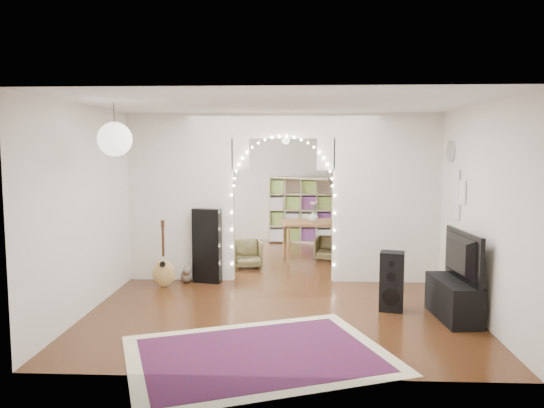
{
  "coord_description": "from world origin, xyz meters",
  "views": [
    {
      "loc": [
        0.22,
        -8.51,
        2.15
      ],
      "look_at": [
        -0.19,
        0.3,
        1.21
      ],
      "focal_mm": 35.0,
      "sensor_mm": 36.0,
      "label": 1
    }
  ],
  "objects_px": {
    "media_console": "(453,299)",
    "dining_chair_left": "(247,254)",
    "dining_table": "(313,225)",
    "dining_chair_right": "(329,249)",
    "floor_speaker": "(392,281)",
    "bookcase": "(301,210)",
    "acoustic_guitar": "(163,262)"
  },
  "relations": [
    {
      "from": "acoustic_guitar",
      "to": "media_console",
      "type": "relative_size",
      "value": 0.89
    },
    {
      "from": "acoustic_guitar",
      "to": "dining_table",
      "type": "height_order",
      "value": "acoustic_guitar"
    },
    {
      "from": "floor_speaker",
      "to": "dining_chair_right",
      "type": "relative_size",
      "value": 1.58
    },
    {
      "from": "dining_table",
      "to": "dining_chair_right",
      "type": "height_order",
      "value": "dining_table"
    },
    {
      "from": "floor_speaker",
      "to": "bookcase",
      "type": "height_order",
      "value": "bookcase"
    },
    {
      "from": "dining_chair_left",
      "to": "dining_chair_right",
      "type": "xyz_separation_m",
      "value": [
        1.51,
        0.69,
        -0.02
      ]
    },
    {
      "from": "acoustic_guitar",
      "to": "dining_chair_right",
      "type": "relative_size",
      "value": 1.78
    },
    {
      "from": "dining_table",
      "to": "dining_chair_right",
      "type": "relative_size",
      "value": 2.62
    },
    {
      "from": "bookcase",
      "to": "dining_chair_right",
      "type": "relative_size",
      "value": 2.99
    },
    {
      "from": "dining_chair_left",
      "to": "floor_speaker",
      "type": "bearing_deg",
      "value": -61.12
    },
    {
      "from": "acoustic_guitar",
      "to": "dining_chair_left",
      "type": "bearing_deg",
      "value": 38.2
    },
    {
      "from": "floor_speaker",
      "to": "dining_chair_left",
      "type": "bearing_deg",
      "value": 145.01
    },
    {
      "from": "floor_speaker",
      "to": "media_console",
      "type": "xyz_separation_m",
      "value": [
        0.72,
        -0.32,
        -0.14
      ]
    },
    {
      "from": "dining_table",
      "to": "media_console",
      "type": "bearing_deg",
      "value": -72.79
    },
    {
      "from": "acoustic_guitar",
      "to": "floor_speaker",
      "type": "distance_m",
      "value": 3.48
    },
    {
      "from": "acoustic_guitar",
      "to": "floor_speaker",
      "type": "height_order",
      "value": "acoustic_guitar"
    },
    {
      "from": "floor_speaker",
      "to": "media_console",
      "type": "distance_m",
      "value": 0.8
    },
    {
      "from": "dining_chair_right",
      "to": "floor_speaker",
      "type": "bearing_deg",
      "value": -63.56
    },
    {
      "from": "floor_speaker",
      "to": "bookcase",
      "type": "relative_size",
      "value": 0.53
    },
    {
      "from": "bookcase",
      "to": "dining_chair_left",
      "type": "distance_m",
      "value": 2.87
    },
    {
      "from": "floor_speaker",
      "to": "bookcase",
      "type": "distance_m",
      "value": 5.23
    },
    {
      "from": "dining_chair_right",
      "to": "dining_table",
      "type": "bearing_deg",
      "value": -164.34
    },
    {
      "from": "dining_table",
      "to": "dining_chair_left",
      "type": "bearing_deg",
      "value": -159.03
    },
    {
      "from": "media_console",
      "to": "dining_chair_left",
      "type": "bearing_deg",
      "value": 131.19
    },
    {
      "from": "acoustic_guitar",
      "to": "dining_chair_left",
      "type": "relative_size",
      "value": 1.64
    },
    {
      "from": "media_console",
      "to": "dining_table",
      "type": "xyz_separation_m",
      "value": [
        -1.66,
        3.44,
        0.43
      ]
    },
    {
      "from": "dining_table",
      "to": "dining_chair_right",
      "type": "distance_m",
      "value": 0.54
    },
    {
      "from": "acoustic_guitar",
      "to": "bookcase",
      "type": "height_order",
      "value": "bookcase"
    },
    {
      "from": "dining_table",
      "to": "dining_chair_left",
      "type": "xyz_separation_m",
      "value": [
        -1.21,
        -0.68,
        -0.44
      ]
    },
    {
      "from": "dining_chair_left",
      "to": "dining_chair_right",
      "type": "distance_m",
      "value": 1.66
    },
    {
      "from": "floor_speaker",
      "to": "media_console",
      "type": "height_order",
      "value": "floor_speaker"
    },
    {
      "from": "bookcase",
      "to": "acoustic_guitar",
      "type": "bearing_deg",
      "value": -93.86
    }
  ]
}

